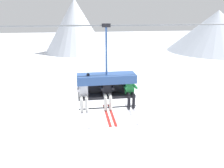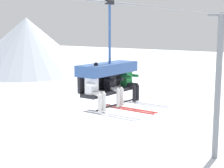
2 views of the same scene
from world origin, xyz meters
The scene contains 7 objects.
mountain_peak_east centered at (30.18, 39.98, 4.72)m, with size 22.11×22.11×9.43m.
lift_tower_far centered at (10.44, -0.02, 4.51)m, with size 0.36×1.88×8.69m.
lift_cable centered at (0.99, -0.80, 8.41)m, with size 20.91×0.05×0.05m.
chairlift_chair centered at (-1.27, -0.73, 6.44)m, with size 2.10×0.74×2.90m.
skier_white centered at (-2.10, -0.94, 6.15)m, with size 0.48×1.70×1.34m.
skier_black centered at (-1.27, -0.95, 6.13)m, with size 0.46×1.70×1.23m.
skier_green centered at (-0.43, -0.95, 6.13)m, with size 0.46×1.70×1.23m.
Camera 2 is at (-9.06, -6.54, 7.71)m, focal length 55.00 mm.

